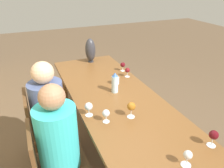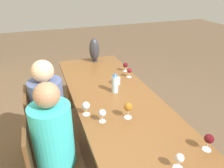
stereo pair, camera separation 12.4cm
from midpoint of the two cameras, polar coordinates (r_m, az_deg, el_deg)
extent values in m
plane|color=brown|center=(2.75, 2.12, -17.05)|extent=(14.00, 14.00, 0.00)
cube|color=brown|center=(2.31, 2.42, -3.79)|extent=(2.52, 0.87, 0.04)
cylinder|color=brown|center=(3.55, 0.41, 0.78)|extent=(0.07, 0.07, 0.71)
cylinder|color=brown|center=(3.40, -10.18, -0.84)|extent=(0.07, 0.07, 0.71)
cylinder|color=silver|center=(2.35, 2.27, -0.10)|extent=(0.07, 0.07, 0.19)
cone|color=#33599E|center=(2.30, 2.32, 2.46)|extent=(0.06, 0.06, 0.04)
cylinder|color=silver|center=(2.55, 2.73, 0.82)|extent=(0.07, 0.07, 0.08)
cylinder|color=#2D2D33|center=(3.26, -3.44, 6.02)|extent=(0.08, 0.08, 0.01)
ellipsoid|color=#2D2D33|center=(3.20, -3.52, 8.95)|extent=(0.15, 0.15, 0.33)
cylinder|color=silver|center=(2.92, 4.70, 3.38)|extent=(0.06, 0.06, 0.00)
cylinder|color=silver|center=(2.91, 4.72, 3.92)|extent=(0.01, 0.01, 0.06)
sphere|color=#510C14|center=(2.89, 4.76, 4.94)|extent=(0.06, 0.06, 0.06)
cylinder|color=silver|center=(2.03, -4.94, -7.89)|extent=(0.07, 0.07, 0.00)
cylinder|color=silver|center=(2.01, -4.97, -7.14)|extent=(0.01, 0.01, 0.06)
sphere|color=silver|center=(1.98, -5.04, -5.67)|extent=(0.07, 0.07, 0.07)
cylinder|color=silver|center=(1.62, 19.05, -20.11)|extent=(0.07, 0.07, 0.00)
cylinder|color=silver|center=(1.60, 19.24, -19.28)|extent=(0.01, 0.01, 0.06)
sphere|color=silver|center=(1.56, 19.56, -17.80)|extent=(0.06, 0.06, 0.06)
cylinder|color=silver|center=(2.75, 5.80, 1.84)|extent=(0.06, 0.06, 0.00)
cylinder|color=silver|center=(2.74, 5.83, 2.43)|extent=(0.01, 0.01, 0.06)
sphere|color=maroon|center=(2.72, 5.88, 3.51)|extent=(0.06, 0.06, 0.06)
cylinder|color=silver|center=(1.83, 25.31, -15.22)|extent=(0.07, 0.07, 0.00)
cylinder|color=silver|center=(1.81, 25.53, -14.37)|extent=(0.01, 0.01, 0.07)
sphere|color=#510C14|center=(1.77, 25.94, -12.79)|extent=(0.07, 0.07, 0.07)
cylinder|color=silver|center=(1.93, -0.64, -9.73)|extent=(0.06, 0.06, 0.00)
cylinder|color=silver|center=(1.92, -0.64, -8.99)|extent=(0.01, 0.01, 0.06)
sphere|color=silver|center=(1.88, -0.65, -7.59)|extent=(0.07, 0.07, 0.07)
cylinder|color=silver|center=(1.99, 5.96, -8.67)|extent=(0.07, 0.07, 0.00)
cylinder|color=silver|center=(1.97, 6.02, -7.73)|extent=(0.01, 0.01, 0.08)
sphere|color=#995B19|center=(1.93, 6.11, -5.99)|extent=(0.08, 0.08, 0.08)
cube|color=brown|center=(2.05, -12.33, -19.67)|extent=(0.44, 0.44, 0.04)
cube|color=brown|center=(1.90, -19.19, -15.92)|extent=(0.40, 0.03, 0.40)
cylinder|color=brown|center=(2.36, -7.65, -19.47)|extent=(0.04, 0.04, 0.42)
cube|color=brown|center=(2.50, -14.32, -10.18)|extent=(0.44, 0.44, 0.04)
cube|color=brown|center=(2.38, -19.71, -6.59)|extent=(0.40, 0.03, 0.40)
cylinder|color=brown|center=(2.51, -8.73, -16.16)|extent=(0.04, 0.04, 0.42)
cylinder|color=brown|center=(2.80, -10.32, -11.09)|extent=(0.04, 0.04, 0.42)
cylinder|color=brown|center=(2.50, -17.71, -17.58)|extent=(0.04, 0.04, 0.42)
cylinder|color=brown|center=(2.79, -18.19, -12.31)|extent=(0.04, 0.04, 0.42)
cylinder|color=#33B7BC|center=(1.85, -13.25, -13.16)|extent=(0.33, 0.33, 0.56)
sphere|color=#9E7051|center=(1.64, -14.60, -2.85)|extent=(0.20, 0.20, 0.20)
cube|color=#2D2D38|center=(2.63, -12.48, -13.63)|extent=(0.25, 0.19, 0.46)
cylinder|color=#475684|center=(2.35, -15.05, -4.84)|extent=(0.34, 0.34, 0.50)
sphere|color=#D6A884|center=(2.19, -16.14, 3.26)|extent=(0.22, 0.22, 0.22)
camera|label=1|loc=(0.06, -88.48, 0.76)|focal=35.00mm
camera|label=2|loc=(0.06, 91.52, -0.76)|focal=35.00mm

